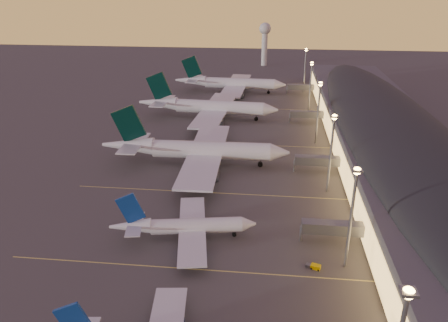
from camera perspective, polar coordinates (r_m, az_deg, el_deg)
ground at (r=110.50m, az=-3.68°, el=-12.36°), size 700.00×700.00×0.00m
airliner_narrow_north at (r=115.90m, az=-5.27°, el=-8.50°), size 38.34×34.65×13.72m
airliner_wide_near at (r=159.51m, az=-3.80°, el=1.45°), size 68.88×62.54×22.09m
airliner_wide_mid at (r=214.11m, az=-2.17°, el=7.07°), size 69.16×63.09×22.13m
airliner_wide_far at (r=265.25m, az=0.79°, el=10.12°), size 66.87×60.89×21.41m
terminal_building at (r=176.23m, az=20.80°, el=3.14°), size 56.35×255.00×17.46m
light_masts at (r=161.74m, az=12.92°, el=5.67°), size 2.20×217.20×25.90m
radar_tower at (r=351.44m, az=5.35°, el=15.85°), size 9.00×9.00×32.50m
lane_markings at (r=144.65m, az=-1.01°, el=-3.28°), size 90.00×180.36×0.00m
baggage_tug_c at (r=108.37m, az=11.65°, el=-13.34°), size 3.67×2.42×1.02m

